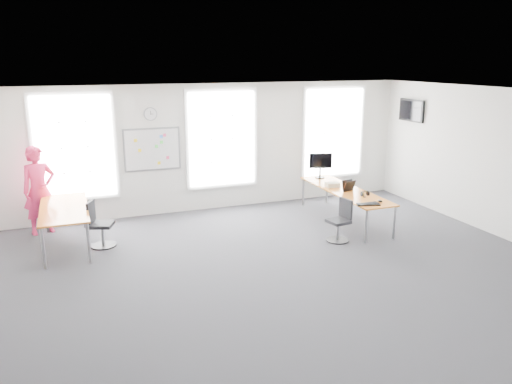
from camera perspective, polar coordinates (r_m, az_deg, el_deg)
name	(u,v)px	position (r m, az deg, el deg)	size (l,w,h in m)	color
floor	(274,271)	(8.71, 2.08, -9.01)	(10.00, 10.00, 0.00)	#25252A
ceiling	(276,94)	(7.97, 2.28, 11.10)	(10.00, 10.00, 0.00)	white
wall_back	(209,148)	(11.92, -5.35, 5.06)	(10.00, 10.00, 0.00)	silver
wall_front	(443,287)	(4.98, 20.64, -10.16)	(10.00, 10.00, 0.00)	silver
wall_right	(506,165)	(11.11, 26.70, 2.80)	(10.00, 10.00, 0.00)	silver
window_left	(75,147)	(11.44, -20.01, 4.83)	(1.60, 0.06, 2.20)	white
window_mid	(222,139)	(11.94, -3.94, 6.08)	(1.60, 0.06, 2.20)	white
window_right	(333,132)	(13.11, 8.79, 6.74)	(1.60, 0.06, 2.20)	white
desk_right	(345,192)	(11.31, 10.11, 0.03)	(0.78, 2.94, 0.72)	#D46122
desk_left	(64,211)	(10.24, -21.09, -2.02)	(0.87, 2.16, 0.79)	#D46122
chair_right	(340,223)	(10.11, 9.60, -3.48)	(0.46, 0.46, 0.86)	black
chair_left	(99,227)	(10.13, -17.48, -3.79)	(0.53, 0.53, 0.91)	black
person	(39,190)	(11.20, -23.52, 0.19)	(0.67, 0.44, 1.84)	#C62552
whiteboard	(152,149)	(11.60, -11.77, 4.79)	(1.20, 0.03, 0.90)	silver
wall_clock	(150,114)	(11.49, -11.98, 8.72)	(0.30, 0.30, 0.04)	gray
tv	(412,110)	(13.15, 17.36, 8.90)	(0.06, 0.90, 0.55)	black
keyboard	(368,204)	(10.22, 12.71, -1.37)	(0.46, 0.16, 0.02)	black
mouse	(380,201)	(10.45, 14.00, -1.01)	(0.08, 0.12, 0.05)	black
lens_cap	(364,197)	(10.76, 12.29, -0.56)	(0.07, 0.07, 0.01)	black
headphones	(365,194)	(10.85, 12.32, -0.19)	(0.18, 0.10, 0.11)	black
laptop_sleeve	(349,186)	(11.15, 10.53, 0.70)	(0.32, 0.24, 0.25)	black
paper_stack	(332,185)	(11.48, 8.71, 0.82)	(0.29, 0.22, 0.10)	beige
monitor	(321,163)	(12.24, 7.39, 3.28)	(0.54, 0.23, 0.61)	black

